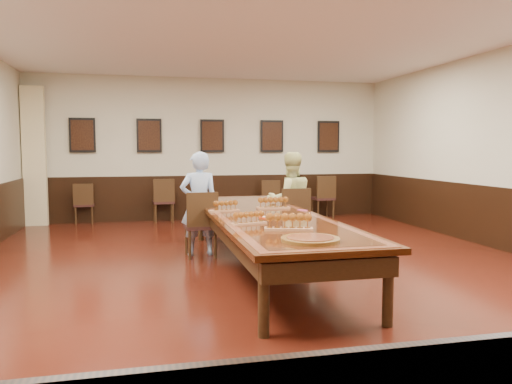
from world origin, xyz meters
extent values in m
cube|color=black|center=(0.00, 0.00, -0.01)|extent=(8.00, 10.00, 0.02)
cube|color=white|center=(0.00, 0.00, 3.21)|extent=(8.00, 10.00, 0.02)
cube|color=beige|center=(0.00, 5.01, 1.60)|extent=(8.00, 0.02, 3.20)
imported|color=#548AD4|center=(-0.74, 1.12, 0.78)|extent=(0.59, 0.40, 1.57)
imported|color=#E0E28D|center=(0.76, 1.33, 0.78)|extent=(0.78, 0.61, 1.56)
cube|color=#E04A8D|center=(0.60, 0.23, 0.76)|extent=(0.14, 0.15, 0.01)
cube|color=beige|center=(-3.75, 4.82, 1.45)|extent=(0.45, 0.18, 2.90)
cube|color=black|center=(0.00, 4.98, 0.50)|extent=(7.98, 0.04, 1.00)
cube|color=black|center=(0.00, 0.00, 0.72)|extent=(1.40, 5.00, 0.06)
cube|color=brown|center=(0.00, 0.00, 0.75)|extent=(1.28, 4.88, 0.00)
cube|color=black|center=(0.00, 0.00, 0.75)|extent=(1.10, 4.70, 0.00)
cube|color=black|center=(0.00, 0.00, 0.57)|extent=(1.25, 4.85, 0.18)
cylinder|color=black|center=(-0.58, -2.32, 0.34)|extent=(0.10, 0.10, 0.69)
cylinder|color=black|center=(0.58, -2.32, 0.34)|extent=(0.10, 0.10, 0.69)
cylinder|color=black|center=(-0.58, 2.32, 0.34)|extent=(0.10, 0.10, 0.69)
cylinder|color=black|center=(0.58, 2.32, 0.34)|extent=(0.10, 0.10, 0.69)
cube|color=black|center=(-2.80, 4.94, 1.90)|extent=(0.54, 0.03, 0.74)
cube|color=black|center=(-2.80, 4.92, 1.90)|extent=(0.46, 0.01, 0.64)
cube|color=black|center=(-1.40, 4.94, 1.90)|extent=(0.54, 0.03, 0.74)
cube|color=black|center=(-1.40, 4.92, 1.90)|extent=(0.46, 0.01, 0.64)
cube|color=black|center=(0.00, 4.94, 1.90)|extent=(0.54, 0.03, 0.74)
cube|color=black|center=(0.00, 4.92, 1.90)|extent=(0.46, 0.01, 0.64)
cube|color=black|center=(1.40, 4.94, 1.90)|extent=(0.54, 0.03, 0.74)
cube|color=black|center=(1.40, 4.92, 1.90)|extent=(0.46, 0.01, 0.64)
cube|color=black|center=(2.80, 4.94, 1.90)|extent=(0.54, 0.03, 0.74)
cube|color=black|center=(2.80, 4.92, 1.90)|extent=(0.46, 0.01, 0.64)
cube|color=#996540|center=(-0.48, 0.35, 0.76)|extent=(0.43, 0.20, 0.03)
cube|color=#996540|center=(0.25, 0.50, 0.77)|extent=(0.47, 0.15, 0.03)
cube|color=#996540|center=(-0.40, -0.86, 0.76)|extent=(0.43, 0.23, 0.03)
cube|color=#996540|center=(-0.08, -1.37, 0.77)|extent=(0.53, 0.28, 0.03)
cylinder|color=red|center=(-0.07, -0.41, 0.76)|extent=(0.19, 0.19, 0.02)
cylinder|color=silver|center=(-0.07, -0.41, 0.77)|extent=(0.10, 0.10, 0.01)
cylinder|color=#523210|center=(-0.05, -2.00, 0.77)|extent=(0.56, 0.56, 0.04)
cylinder|color=brown|center=(-0.05, -2.00, 0.79)|extent=(0.45, 0.45, 0.01)
camera|label=1|loc=(-1.57, -6.36, 1.62)|focal=35.00mm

